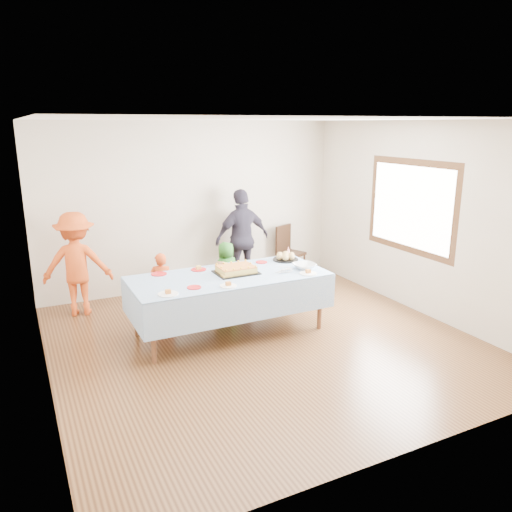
{
  "coord_description": "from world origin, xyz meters",
  "views": [
    {
      "loc": [
        -2.65,
        -5.16,
        2.66
      ],
      "look_at": [
        0.05,
        0.3,
        1.03
      ],
      "focal_mm": 35.0,
      "sensor_mm": 36.0,
      "label": 1
    }
  ],
  "objects_px": {
    "party_table": "(229,279)",
    "adult_left": "(77,264)",
    "birthday_cake": "(236,270)",
    "dining_chair": "(288,248)"
  },
  "relations": [
    {
      "from": "party_table",
      "to": "dining_chair",
      "type": "bearing_deg",
      "value": 43.67
    },
    {
      "from": "party_table",
      "to": "adult_left",
      "type": "relative_size",
      "value": 1.69
    },
    {
      "from": "party_table",
      "to": "birthday_cake",
      "type": "distance_m",
      "value": 0.16
    },
    {
      "from": "party_table",
      "to": "adult_left",
      "type": "height_order",
      "value": "adult_left"
    },
    {
      "from": "birthday_cake",
      "to": "dining_chair",
      "type": "xyz_separation_m",
      "value": [
        1.8,
        1.79,
        -0.32
      ]
    },
    {
      "from": "birthday_cake",
      "to": "party_table",
      "type": "bearing_deg",
      "value": -159.53
    },
    {
      "from": "birthday_cake",
      "to": "dining_chair",
      "type": "height_order",
      "value": "dining_chair"
    },
    {
      "from": "adult_left",
      "to": "party_table",
      "type": "bearing_deg",
      "value": 149.77
    },
    {
      "from": "birthday_cake",
      "to": "adult_left",
      "type": "relative_size",
      "value": 0.36
    },
    {
      "from": "party_table",
      "to": "birthday_cake",
      "type": "relative_size",
      "value": 4.67
    }
  ]
}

